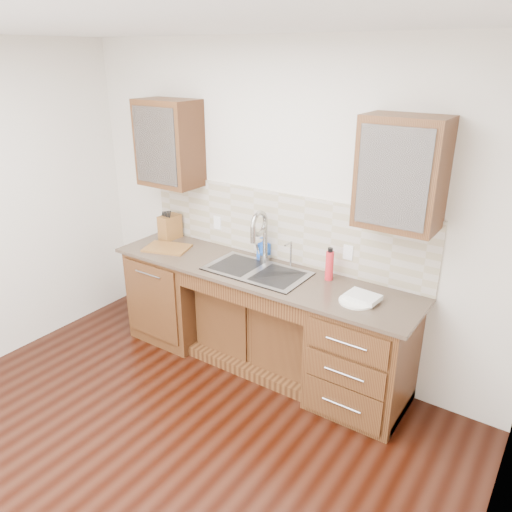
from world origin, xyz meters
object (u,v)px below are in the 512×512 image
Objects in this scene: soap_bottle at (264,247)px; cutting_board at (167,248)px; knife_block at (170,227)px; plate at (357,301)px; water_bottle at (329,266)px.

soap_bottle is 0.50× the size of cutting_board.
knife_block reaches higher than cutting_board.
knife_block reaches higher than soap_bottle.
soap_bottle reaches higher than plate.
plate is 1.85m from cutting_board.
water_bottle reaches higher than soap_bottle.
plate is 0.65× the size of cutting_board.
knife_block is at bearing 173.54° from plate.
knife_block is (-1.01, -0.09, 0.02)m from soap_bottle.
cutting_board is at bearing 179.87° from plate.
water_bottle is 1.54m from cutting_board.
soap_bottle is 0.90m from cutting_board.
soap_bottle is 0.68m from water_bottle.
water_bottle reaches higher than cutting_board.
soap_bottle is 1.01m from knife_block.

